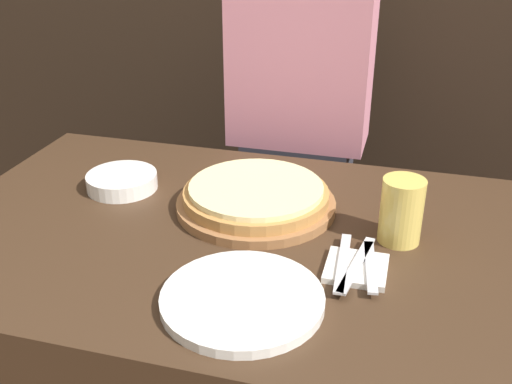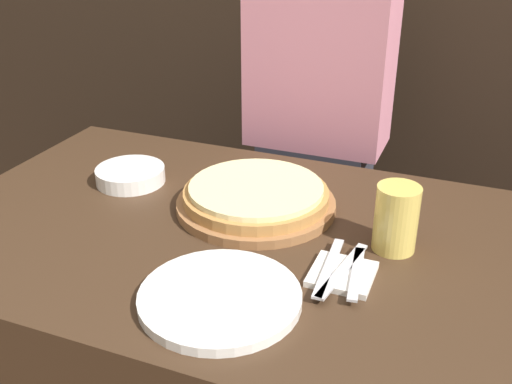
{
  "view_description": "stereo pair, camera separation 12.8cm",
  "coord_description": "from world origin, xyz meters",
  "px_view_note": "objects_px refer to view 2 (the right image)",
  "views": [
    {
      "loc": [
        0.25,
        -1.0,
        1.33
      ],
      "look_at": [
        -0.06,
        0.1,
        0.76
      ],
      "focal_mm": 42.0,
      "sensor_mm": 36.0,
      "label": 1
    },
    {
      "loc": [
        0.37,
        -0.96,
        1.33
      ],
      "look_at": [
        -0.06,
        0.1,
        0.76
      ],
      "focal_mm": 42.0,
      "sensor_mm": 36.0,
      "label": 2
    }
  ],
  "objects_px": {
    "fork": "(329,267)",
    "diner_person": "(316,160)",
    "pizza_on_board": "(256,198)",
    "spoon": "(356,273)",
    "beer_glass": "(396,216)",
    "dinner_plate": "(220,297)",
    "side_bowl": "(130,175)",
    "dinner_knife": "(342,270)"
  },
  "relations": [
    {
      "from": "dinner_plate",
      "to": "dinner_knife",
      "type": "bearing_deg",
      "value": 40.57
    },
    {
      "from": "dinner_plate",
      "to": "spoon",
      "type": "distance_m",
      "value": 0.25
    },
    {
      "from": "dinner_knife",
      "to": "beer_glass",
      "type": "bearing_deg",
      "value": 63.06
    },
    {
      "from": "beer_glass",
      "to": "pizza_on_board",
      "type": "bearing_deg",
      "value": 170.09
    },
    {
      "from": "side_bowl",
      "to": "beer_glass",
      "type": "bearing_deg",
      "value": -6.19
    },
    {
      "from": "diner_person",
      "to": "beer_glass",
      "type": "bearing_deg",
      "value": -59.72
    },
    {
      "from": "beer_glass",
      "to": "fork",
      "type": "relative_size",
      "value": 0.67
    },
    {
      "from": "beer_glass",
      "to": "fork",
      "type": "xyz_separation_m",
      "value": [
        -0.09,
        -0.13,
        -0.06
      ]
    },
    {
      "from": "beer_glass",
      "to": "fork",
      "type": "bearing_deg",
      "value": -124.95
    },
    {
      "from": "spoon",
      "to": "fork",
      "type": "bearing_deg",
      "value": 180.0
    },
    {
      "from": "pizza_on_board",
      "to": "fork",
      "type": "relative_size",
      "value": 1.75
    },
    {
      "from": "fork",
      "to": "side_bowl",
      "type": "bearing_deg",
      "value": 159.69
    },
    {
      "from": "pizza_on_board",
      "to": "dinner_knife",
      "type": "xyz_separation_m",
      "value": [
        0.24,
        -0.18,
        -0.01
      ]
    },
    {
      "from": "dinner_plate",
      "to": "fork",
      "type": "relative_size",
      "value": 1.4
    },
    {
      "from": "fork",
      "to": "diner_person",
      "type": "bearing_deg",
      "value": 108.2
    },
    {
      "from": "diner_person",
      "to": "dinner_plate",
      "type": "bearing_deg",
      "value": -85.0
    },
    {
      "from": "spoon",
      "to": "diner_person",
      "type": "distance_m",
      "value": 0.72
    },
    {
      "from": "beer_glass",
      "to": "dinner_knife",
      "type": "height_order",
      "value": "beer_glass"
    },
    {
      "from": "dinner_knife",
      "to": "spoon",
      "type": "distance_m",
      "value": 0.02
    },
    {
      "from": "pizza_on_board",
      "to": "diner_person",
      "type": "relative_size",
      "value": 0.26
    },
    {
      "from": "side_bowl",
      "to": "dinner_knife",
      "type": "distance_m",
      "value": 0.6
    },
    {
      "from": "pizza_on_board",
      "to": "spoon",
      "type": "distance_m",
      "value": 0.32
    },
    {
      "from": "pizza_on_board",
      "to": "dinner_plate",
      "type": "height_order",
      "value": "pizza_on_board"
    },
    {
      "from": "side_bowl",
      "to": "diner_person",
      "type": "height_order",
      "value": "diner_person"
    },
    {
      "from": "side_bowl",
      "to": "diner_person",
      "type": "bearing_deg",
      "value": 55.03
    },
    {
      "from": "dinner_plate",
      "to": "diner_person",
      "type": "bearing_deg",
      "value": 95.0
    },
    {
      "from": "side_bowl",
      "to": "dinner_knife",
      "type": "bearing_deg",
      "value": -19.48
    },
    {
      "from": "beer_glass",
      "to": "spoon",
      "type": "height_order",
      "value": "beer_glass"
    },
    {
      "from": "pizza_on_board",
      "to": "diner_person",
      "type": "distance_m",
      "value": 0.49
    },
    {
      "from": "dinner_plate",
      "to": "spoon",
      "type": "bearing_deg",
      "value": 36.77
    },
    {
      "from": "pizza_on_board",
      "to": "spoon",
      "type": "height_order",
      "value": "pizza_on_board"
    },
    {
      "from": "pizza_on_board",
      "to": "fork",
      "type": "bearing_deg",
      "value": -40.8
    },
    {
      "from": "side_bowl",
      "to": "spoon",
      "type": "relative_size",
      "value": 0.97
    },
    {
      "from": "dinner_knife",
      "to": "pizza_on_board",
      "type": "bearing_deg",
      "value": 142.3
    },
    {
      "from": "side_bowl",
      "to": "fork",
      "type": "height_order",
      "value": "side_bowl"
    },
    {
      "from": "side_bowl",
      "to": "spoon",
      "type": "xyz_separation_m",
      "value": [
        0.59,
        -0.2,
        -0.0
      ]
    },
    {
      "from": "fork",
      "to": "spoon",
      "type": "distance_m",
      "value": 0.05
    },
    {
      "from": "fork",
      "to": "dinner_knife",
      "type": "height_order",
      "value": "same"
    },
    {
      "from": "beer_glass",
      "to": "dinner_plate",
      "type": "relative_size",
      "value": 0.48
    },
    {
      "from": "dinner_knife",
      "to": "spoon",
      "type": "xyz_separation_m",
      "value": [
        0.02,
        0.0,
        0.0
      ]
    },
    {
      "from": "fork",
      "to": "dinner_knife",
      "type": "bearing_deg",
      "value": 0.0
    },
    {
      "from": "diner_person",
      "to": "spoon",
      "type": "bearing_deg",
      "value": -67.97
    }
  ]
}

